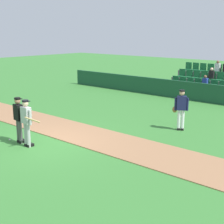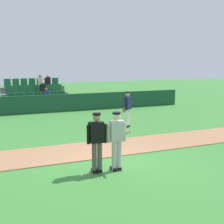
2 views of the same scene
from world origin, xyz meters
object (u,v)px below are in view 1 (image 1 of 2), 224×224
object	(u,v)px
batter_grey_jersey	(27,121)
runner_navy_jersey	(181,108)
baseball	(10,140)
umpire_home_plate	(19,117)

from	to	relation	value
batter_grey_jersey	runner_navy_jersey	xyz separation A→B (m)	(3.14, 5.57, -0.01)
batter_grey_jersey	baseball	size ratio (longest dim) A/B	23.78
runner_navy_jersey	baseball	bearing A→B (deg)	-127.01
umpire_home_plate	runner_navy_jersey	world-z (taller)	same
batter_grey_jersey	umpire_home_plate	xyz separation A→B (m)	(-0.60, 0.08, 0.03)
batter_grey_jersey	runner_navy_jersey	bearing A→B (deg)	60.56
umpire_home_plate	runner_navy_jersey	xyz separation A→B (m)	(3.74, 5.49, -0.04)
umpire_home_plate	runner_navy_jersey	distance (m)	6.65
umpire_home_plate	baseball	xyz separation A→B (m)	(-0.52, -0.16, -0.96)
batter_grey_jersey	umpire_home_plate	world-z (taller)	same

